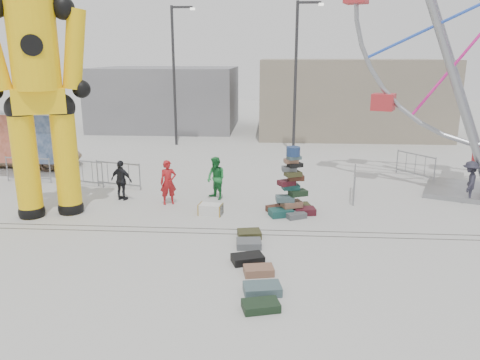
# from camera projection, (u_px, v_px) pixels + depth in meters

# --- Properties ---
(ground) EXTENTS (90.00, 90.00, 0.00)m
(ground) POSITION_uv_depth(u_px,v_px,m) (209.00, 241.00, 13.76)
(ground) COLOR #9E9E99
(ground) RESTS_ON ground
(track_line_near) EXTENTS (40.00, 0.04, 0.01)m
(track_line_near) POSITION_uv_depth(u_px,v_px,m) (212.00, 233.00, 14.34)
(track_line_near) COLOR #47443F
(track_line_near) RESTS_ON ground
(track_line_far) EXTENTS (40.00, 0.04, 0.01)m
(track_line_far) POSITION_uv_depth(u_px,v_px,m) (213.00, 229.00, 14.72)
(track_line_far) COLOR #47443F
(track_line_far) RESTS_ON ground
(building_right) EXTENTS (12.00, 8.00, 5.00)m
(building_right) POSITION_uv_depth(u_px,v_px,m) (349.00, 97.00, 31.92)
(building_right) COLOR gray
(building_right) RESTS_ON ground
(building_left) EXTENTS (10.00, 8.00, 4.40)m
(building_left) POSITION_uv_depth(u_px,v_px,m) (168.00, 98.00, 34.78)
(building_left) COLOR gray
(building_left) RESTS_ON ground
(lamp_post_right) EXTENTS (1.41, 0.25, 8.00)m
(lamp_post_right) POSITION_uv_depth(u_px,v_px,m) (297.00, 71.00, 24.92)
(lamp_post_right) COLOR #2D2D30
(lamp_post_right) RESTS_ON ground
(lamp_post_left) EXTENTS (1.41, 0.25, 8.00)m
(lamp_post_left) POSITION_uv_depth(u_px,v_px,m) (175.00, 69.00, 27.30)
(lamp_post_left) COLOR #2D2D30
(lamp_post_left) RESTS_ON ground
(suitcase_tower) EXTENTS (1.76, 1.52, 2.35)m
(suitcase_tower) POSITION_uv_depth(u_px,v_px,m) (291.00, 195.00, 16.00)
(suitcase_tower) COLOR #184A46
(suitcase_tower) RESTS_ON ground
(crash_test_dummy) EXTENTS (3.29, 1.86, 8.46)m
(crash_test_dummy) POSITION_uv_depth(u_px,v_px,m) (38.00, 82.00, 14.90)
(crash_test_dummy) COLOR black
(crash_test_dummy) RESTS_ON ground
(banner_scaffold) EXTENTS (4.10, 0.87, 2.95)m
(banner_scaffold) POSITION_uv_depth(u_px,v_px,m) (14.00, 129.00, 20.18)
(banner_scaffold) COLOR gray
(banner_scaffold) RESTS_ON ground
(steamer_trunk) EXTENTS (0.86, 0.58, 0.37)m
(steamer_trunk) POSITION_uv_depth(u_px,v_px,m) (211.00, 209.00, 15.99)
(steamer_trunk) COLOR silver
(steamer_trunk) RESTS_ON ground
(row_case_0) EXTENTS (0.77, 0.67, 0.22)m
(row_case_0) POSITION_uv_depth(u_px,v_px,m) (249.00, 234.00, 14.01)
(row_case_0) COLOR #3B3B1D
(row_case_0) RESTS_ON ground
(row_case_1) EXTENTS (0.76, 0.64, 0.20)m
(row_case_1) POSITION_uv_depth(u_px,v_px,m) (249.00, 244.00, 13.32)
(row_case_1) COLOR #575A5E
(row_case_1) RESTS_ON ground
(row_case_2) EXTENTS (0.95, 0.76, 0.21)m
(row_case_2) POSITION_uv_depth(u_px,v_px,m) (248.00, 259.00, 12.32)
(row_case_2) COLOR black
(row_case_2) RESTS_ON ground
(row_case_3) EXTENTS (0.81, 0.60, 0.20)m
(row_case_3) POSITION_uv_depth(u_px,v_px,m) (259.00, 270.00, 11.66)
(row_case_3) COLOR #885C45
(row_case_3) RESTS_ON ground
(row_case_4) EXTENTS (0.94, 0.69, 0.21)m
(row_case_4) POSITION_uv_depth(u_px,v_px,m) (262.00, 289.00, 10.73)
(row_case_4) COLOR #455E63
(row_case_4) RESTS_ON ground
(row_case_5) EXTENTS (0.89, 0.68, 0.19)m
(row_case_5) POSITION_uv_depth(u_px,v_px,m) (261.00, 306.00, 10.04)
(row_case_5) COLOR black
(row_case_5) RESTS_ON ground
(barricade_dummy_a) EXTENTS (2.00, 0.28, 1.10)m
(barricade_dummy_a) POSITION_uv_depth(u_px,v_px,m) (28.00, 170.00, 19.99)
(barricade_dummy_a) COLOR gray
(barricade_dummy_a) RESTS_ON ground
(barricade_dummy_b) EXTENTS (1.94, 0.69, 1.10)m
(barricade_dummy_b) POSITION_uv_depth(u_px,v_px,m) (83.00, 173.00, 19.48)
(barricade_dummy_b) COLOR gray
(barricade_dummy_b) RESTS_ON ground
(barricade_dummy_c) EXTENTS (1.96, 0.61, 1.10)m
(barricade_dummy_c) POSITION_uv_depth(u_px,v_px,m) (118.00, 175.00, 19.09)
(barricade_dummy_c) COLOR gray
(barricade_dummy_c) RESTS_ON ground
(barricade_wheel_front) EXTENTS (0.44, 1.99, 1.10)m
(barricade_wheel_front) POSITION_uv_depth(u_px,v_px,m) (354.00, 184.00, 17.77)
(barricade_wheel_front) COLOR gray
(barricade_wheel_front) RESTS_ON ground
(barricade_wheel_back) EXTENTS (1.25, 1.68, 1.10)m
(barricade_wheel_back) POSITION_uv_depth(u_px,v_px,m) (415.00, 165.00, 20.74)
(barricade_wheel_back) COLOR gray
(barricade_wheel_back) RESTS_ON ground
(pedestrian_red) EXTENTS (0.70, 0.58, 1.63)m
(pedestrian_red) POSITION_uv_depth(u_px,v_px,m) (168.00, 182.00, 16.99)
(pedestrian_red) COLOR maroon
(pedestrian_red) RESTS_ON ground
(pedestrian_green) EXTENTS (0.99, 0.99, 1.61)m
(pedestrian_green) POSITION_uv_depth(u_px,v_px,m) (216.00, 178.00, 17.59)
(pedestrian_green) COLOR #1C7131
(pedestrian_green) RESTS_ON ground
(pedestrian_black) EXTENTS (0.96, 0.63, 1.52)m
(pedestrian_black) POSITION_uv_depth(u_px,v_px,m) (122.00, 180.00, 17.47)
(pedestrian_black) COLOR black
(pedestrian_black) RESTS_ON ground
(pedestrian_grey) EXTENTS (0.93, 1.15, 1.55)m
(pedestrian_grey) POSITION_uv_depth(u_px,v_px,m) (470.00, 182.00, 17.23)
(pedestrian_grey) COLOR #23232E
(pedestrian_grey) RESTS_ON ground
(parked_suv) EXTENTS (4.83, 2.74, 1.27)m
(parked_suv) POSITION_uv_depth(u_px,v_px,m) (34.00, 153.00, 22.92)
(parked_suv) COLOR tan
(parked_suv) RESTS_ON ground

